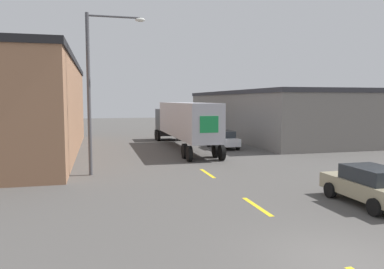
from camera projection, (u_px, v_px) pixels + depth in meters
name	position (u px, v px, depth m)	size (l,w,h in m)	color
ground_plane	(340.00, 262.00, 9.60)	(160.00, 160.00, 0.00)	#4C4947
road_centerline	(257.00, 206.00, 14.64)	(0.20, 16.31, 0.01)	yellow
warehouse_right	(281.00, 114.00, 43.26)	(14.20, 27.53, 5.15)	slate
semi_truck	(182.00, 121.00, 32.31)	(2.61, 16.41, 3.94)	black
parked_car_right_near	(371.00, 185.00, 14.81)	(2.00, 4.27, 1.53)	tan
parked_car_right_far	(223.00, 139.00, 32.36)	(2.00, 4.27, 1.53)	silver
street_lamp	(96.00, 82.00, 20.41)	(3.22, 0.32, 8.83)	#4C4C51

